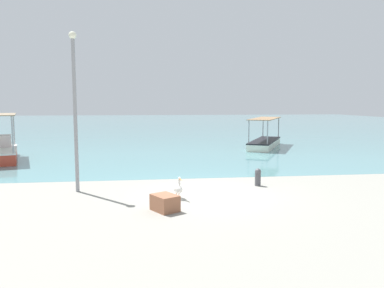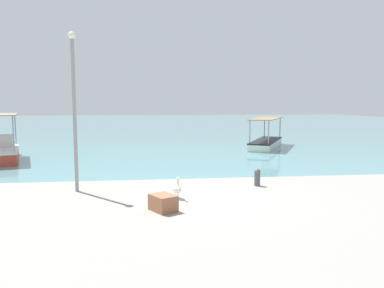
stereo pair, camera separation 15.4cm
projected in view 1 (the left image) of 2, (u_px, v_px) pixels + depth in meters
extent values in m
plane|color=gray|center=(209.00, 195.00, 13.84)|extent=(120.00, 120.00, 0.00)
cube|color=#578C92|center=(159.00, 124.00, 61.18)|extent=(110.00, 90.00, 0.00)
cube|color=white|center=(265.00, 144.00, 28.62)|extent=(4.30, 6.41, 0.57)
cube|color=black|center=(265.00, 140.00, 28.59)|extent=(4.35, 6.46, 0.08)
cylinder|color=#99999E|center=(268.00, 132.00, 25.52)|extent=(0.08, 0.08, 1.61)
cylinder|color=#99999E|center=(249.00, 132.00, 25.96)|extent=(0.08, 0.08, 1.61)
cylinder|color=#99999E|center=(279.00, 127.00, 31.04)|extent=(0.08, 0.08, 1.61)
cylinder|color=#99999E|center=(263.00, 127.00, 31.48)|extent=(0.08, 0.08, 1.61)
cube|color=#8A6A4B|center=(265.00, 118.00, 28.41)|extent=(4.29, 6.27, 0.05)
cylinder|color=#99999E|center=(12.00, 135.00, 20.09)|extent=(0.08, 0.08, 2.01)
cylinder|color=#99999E|center=(14.00, 129.00, 24.27)|extent=(0.08, 0.08, 2.01)
cylinder|color=#E0997A|center=(179.00, 195.00, 13.32)|extent=(0.03, 0.03, 0.22)
cylinder|color=#E0997A|center=(176.00, 195.00, 13.28)|extent=(0.03, 0.03, 0.22)
ellipsoid|color=white|center=(178.00, 189.00, 13.24)|extent=(0.42, 0.61, 0.32)
ellipsoid|color=white|center=(176.00, 187.00, 13.47)|extent=(0.16, 0.19, 0.10)
cylinder|color=white|center=(179.00, 183.00, 13.08)|extent=(0.07, 0.07, 0.26)
sphere|color=white|center=(179.00, 179.00, 13.06)|extent=(0.11, 0.11, 0.11)
cone|color=#E5933F|center=(181.00, 180.00, 12.91)|extent=(0.13, 0.30, 0.06)
cylinder|color=gray|center=(75.00, 117.00, 14.01)|extent=(0.14, 0.14, 5.73)
sphere|color=#EAEACC|center=(72.00, 35.00, 13.68)|extent=(0.28, 0.28, 0.28)
cylinder|color=#47474C|center=(258.00, 179.00, 15.30)|extent=(0.24, 0.24, 0.56)
sphere|color=#4C4C51|center=(258.00, 172.00, 15.26)|extent=(0.25, 0.25, 0.25)
cube|color=#965E42|center=(165.00, 203.00, 11.73)|extent=(0.96, 1.03, 0.51)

